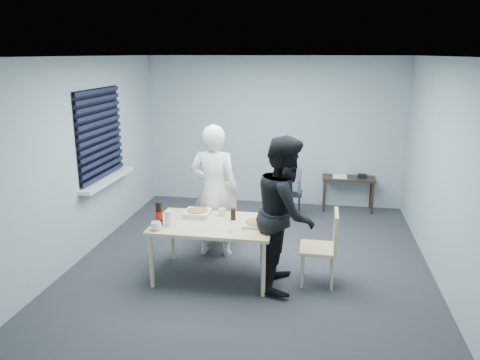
% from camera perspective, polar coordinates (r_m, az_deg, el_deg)
% --- Properties ---
extents(room, '(5.00, 5.00, 5.00)m').
position_cam_1_polar(room, '(6.85, -16.42, 4.54)').
color(room, '#2D2D32').
rests_on(room, ground).
extents(dining_table, '(1.42, 0.90, 0.69)m').
position_cam_1_polar(dining_table, '(5.60, -3.24, -5.80)').
color(dining_table, beige).
rests_on(dining_table, ground).
extents(chair_far, '(0.42, 0.42, 0.89)m').
position_cam_1_polar(chair_far, '(6.57, -2.42, -3.67)').
color(chair_far, beige).
rests_on(chair_far, ground).
extents(chair_right, '(0.42, 0.42, 0.89)m').
position_cam_1_polar(chair_right, '(5.56, 10.43, -7.52)').
color(chair_right, beige).
rests_on(chair_right, ground).
extents(person_white, '(0.65, 0.42, 1.77)m').
position_cam_1_polar(person_white, '(6.15, -3.20, -1.36)').
color(person_white, silver).
rests_on(person_white, ground).
extents(person_black, '(0.47, 0.86, 1.77)m').
position_cam_1_polar(person_black, '(5.35, 5.57, -3.99)').
color(person_black, black).
rests_on(person_black, ground).
extents(side_table, '(0.88, 0.39, 0.59)m').
position_cam_1_polar(side_table, '(8.22, 13.08, -0.21)').
color(side_table, '#2F2418').
rests_on(side_table, ground).
extents(stool, '(0.33, 0.33, 0.46)m').
position_cam_1_polar(stool, '(7.65, 6.30, -2.31)').
color(stool, black).
rests_on(stool, ground).
extents(backpack, '(0.29, 0.21, 0.40)m').
position_cam_1_polar(backpack, '(7.55, 6.36, -0.12)').
color(backpack, slate).
rests_on(backpack, stool).
extents(pizza_box_a, '(0.30, 0.30, 0.07)m').
position_cam_1_polar(pizza_box_a, '(5.82, -5.20, -4.01)').
color(pizza_box_a, silver).
rests_on(pizza_box_a, dining_table).
extents(pizza_box_b, '(0.30, 0.30, 0.04)m').
position_cam_1_polar(pizza_box_b, '(5.49, 1.97, -5.32)').
color(pizza_box_b, silver).
rests_on(pizza_box_b, dining_table).
extents(mug_a, '(0.17, 0.17, 0.10)m').
position_cam_1_polar(mug_a, '(5.42, -10.21, -5.54)').
color(mug_a, white).
rests_on(mug_a, dining_table).
extents(mug_b, '(0.10, 0.10, 0.09)m').
position_cam_1_polar(mug_b, '(5.80, -2.21, -3.93)').
color(mug_b, white).
rests_on(mug_b, dining_table).
extents(cola_glass, '(0.08, 0.08, 0.14)m').
position_cam_1_polar(cola_glass, '(5.65, -0.84, -4.18)').
color(cola_glass, black).
rests_on(cola_glass, dining_table).
extents(soda_bottle, '(0.09, 0.09, 0.28)m').
position_cam_1_polar(soda_bottle, '(5.55, -9.83, -4.09)').
color(soda_bottle, black).
rests_on(soda_bottle, dining_table).
extents(plastic_cups, '(0.09, 0.09, 0.18)m').
position_cam_1_polar(plastic_cups, '(5.51, -8.75, -4.66)').
color(plastic_cups, silver).
rests_on(plastic_cups, dining_table).
extents(rubber_band, '(0.07, 0.07, 0.00)m').
position_cam_1_polar(rubber_band, '(5.28, -1.27, -6.39)').
color(rubber_band, red).
rests_on(rubber_band, dining_table).
extents(papers, '(0.29, 0.36, 0.01)m').
position_cam_1_polar(papers, '(8.21, 12.06, 0.44)').
color(papers, white).
rests_on(papers, side_table).
extents(black_box, '(0.18, 0.15, 0.06)m').
position_cam_1_polar(black_box, '(8.20, 14.67, 0.46)').
color(black_box, black).
rests_on(black_box, side_table).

